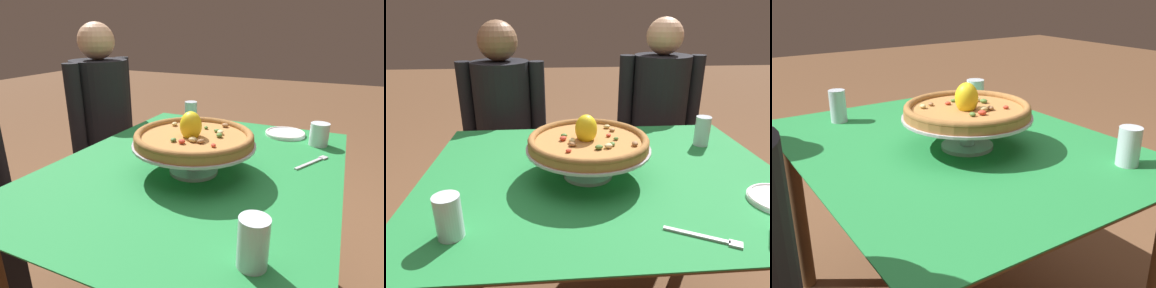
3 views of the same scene
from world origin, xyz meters
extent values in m
cylinder|color=brown|center=(0.54, -0.41, 0.35)|extent=(0.06, 0.06, 0.70)
cylinder|color=brown|center=(0.54, 0.41, 0.35)|extent=(0.06, 0.06, 0.70)
cube|color=brown|center=(0.00, 0.00, 0.71)|extent=(1.20, 0.94, 0.02)
cube|color=#237F3D|center=(0.00, 0.00, 0.73)|extent=(1.24, 0.98, 0.00)
cylinder|color=#B7B7C1|center=(-0.05, -0.01, 0.73)|extent=(0.17, 0.17, 0.01)
cylinder|color=#B7B7C1|center=(-0.05, -0.01, 0.78)|extent=(0.05, 0.05, 0.09)
cylinder|color=#B7B7C1|center=(-0.05, -0.01, 0.83)|extent=(0.41, 0.41, 0.01)
cylinder|color=#AD753D|center=(-0.05, -0.01, 0.85)|extent=(0.40, 0.40, 0.02)
torus|color=olive|center=(-0.05, -0.01, 0.86)|extent=(0.40, 0.40, 0.02)
ellipsoid|color=#C63D28|center=(0.02, 0.01, 0.86)|extent=(0.02, 0.02, 0.01)
ellipsoid|color=#C63D28|center=(-0.12, -0.11, 0.86)|extent=(0.02, 0.02, 0.01)
ellipsoid|color=beige|center=(0.00, -0.09, 0.87)|extent=(0.03, 0.03, 0.01)
ellipsoid|color=#996B42|center=(0.09, -0.07, 0.87)|extent=(0.02, 0.03, 0.01)
ellipsoid|color=tan|center=(-0.11, -0.04, 0.87)|extent=(0.03, 0.03, 0.02)
ellipsoid|color=#C63D28|center=(-0.14, -0.01, 0.87)|extent=(0.03, 0.03, 0.01)
ellipsoid|color=#996B42|center=(0.04, 0.06, 0.86)|extent=(0.02, 0.02, 0.01)
ellipsoid|color=#4C7533|center=(-0.03, -0.10, 0.87)|extent=(0.03, 0.03, 0.01)
ellipsoid|color=beige|center=(-0.06, 0.00, 0.87)|extent=(0.03, 0.02, 0.02)
ellipsoid|color=beige|center=(-0.05, -0.01, 0.87)|extent=(0.04, 0.03, 0.02)
ellipsoid|color=#4C7533|center=(0.02, -0.07, 0.86)|extent=(0.02, 0.02, 0.01)
ellipsoid|color=tan|center=(0.02, 0.10, 0.87)|extent=(0.02, 0.02, 0.01)
ellipsoid|color=#996B42|center=(-0.11, -0.06, 0.87)|extent=(0.03, 0.03, 0.01)
ellipsoid|color=#4C7533|center=(-0.13, 0.02, 0.86)|extent=(0.02, 0.02, 0.01)
ellipsoid|color=#4C7533|center=(0.04, -0.02, 0.86)|extent=(0.02, 0.02, 0.01)
ellipsoid|color=yellow|center=(-0.06, -0.01, 0.89)|extent=(0.10, 0.10, 0.10)
cylinder|color=silver|center=(0.41, -0.38, 0.78)|extent=(0.08, 0.08, 0.10)
cylinder|color=silver|center=(0.41, -0.38, 0.75)|extent=(0.07, 0.07, 0.05)
cylinder|color=silver|center=(-0.43, -0.32, 0.79)|extent=(0.07, 0.07, 0.11)
cylinder|color=silver|center=(-0.43, -0.32, 0.77)|extent=(0.06, 0.06, 0.08)
cylinder|color=silver|center=(0.45, 0.23, 0.79)|extent=(0.06, 0.06, 0.12)
cylinder|color=silver|center=(0.45, 0.23, 0.77)|extent=(0.05, 0.05, 0.09)
cylinder|color=white|center=(0.49, -0.23, 0.73)|extent=(0.18, 0.18, 0.01)
torus|color=white|center=(0.49, -0.23, 0.74)|extent=(0.18, 0.18, 0.01)
cube|color=#B7B7C1|center=(0.18, -0.37, 0.73)|extent=(0.15, 0.09, 0.01)
cube|color=#B7B7C1|center=(0.26, -0.41, 0.73)|extent=(0.04, 0.04, 0.01)
cube|color=black|center=(0.44, 0.78, 0.22)|extent=(0.30, 0.34, 0.44)
cylinder|color=black|center=(0.44, 0.78, 0.73)|extent=(0.33, 0.33, 0.59)
sphere|color=tan|center=(0.44, 0.78, 1.13)|extent=(0.19, 0.19, 0.19)
cylinder|color=black|center=(0.24, 0.79, 0.78)|extent=(0.08, 0.08, 0.51)
cylinder|color=black|center=(0.63, 0.77, 0.78)|extent=(0.08, 0.08, 0.51)
camera|label=1|loc=(-0.99, -0.44, 1.20)|focal=30.57mm
camera|label=2|loc=(-0.17, -1.04, 1.26)|focal=31.54mm
camera|label=3|loc=(-1.15, 0.74, 1.23)|focal=41.21mm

